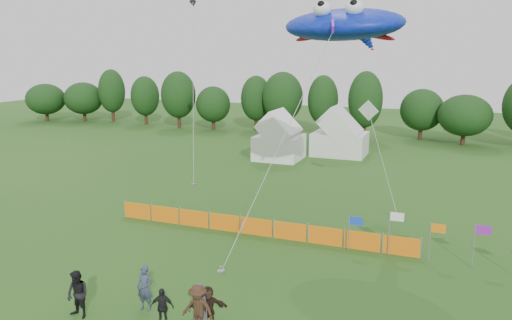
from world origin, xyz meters
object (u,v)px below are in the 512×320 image
(tent_left, at_px, (279,140))
(spectator_e, at_px, (199,306))
(barrier_fence, at_px, (256,227))
(stingray_kite, at_px, (346,25))
(spectator_d, at_px, (162,307))
(spectator_b, at_px, (78,295))
(tent_right, at_px, (340,137))
(spectator_a, at_px, (145,288))
(spectator_c, at_px, (198,309))
(spectator_f, at_px, (208,306))

(tent_left, relative_size, spectator_e, 2.43)
(barrier_fence, bearing_deg, stingray_kite, 43.10)
(spectator_d, xyz_separation_m, stingray_kite, (3.78, 14.00, 10.95))
(tent_left, bearing_deg, spectator_b, -85.77)
(tent_right, bearing_deg, barrier_fence, -89.01)
(tent_left, xyz_separation_m, tent_right, (5.10, 4.09, -0.03))
(spectator_a, distance_m, spectator_d, 1.53)
(spectator_a, relative_size, stingray_kite, 0.11)
(spectator_a, height_order, spectator_b, spectator_b)
(tent_left, distance_m, spectator_d, 31.09)
(tent_right, distance_m, stingray_kite, 23.25)
(spectator_d, height_order, spectator_e, spectator_e)
(spectator_c, xyz_separation_m, spectator_e, (-0.12, 0.35, -0.06))
(spectator_f, bearing_deg, spectator_a, 154.11)
(spectator_a, bearing_deg, spectator_b, -147.62)
(tent_left, xyz_separation_m, spectator_d, (5.70, -30.54, -1.18))
(tent_left, relative_size, spectator_f, 2.75)
(spectator_b, bearing_deg, spectator_c, 15.58)
(barrier_fence, height_order, spectator_d, spectator_d)
(tent_right, xyz_separation_m, spectator_e, (1.99, -34.22, -1.01))
(barrier_fence, xyz_separation_m, spectator_b, (-3.21, -10.96, 0.46))
(spectator_c, bearing_deg, spectator_a, 163.56)
(spectator_e, relative_size, spectator_f, 1.13)
(barrier_fence, distance_m, spectator_d, 10.30)
(tent_left, distance_m, tent_right, 6.53)
(spectator_d, bearing_deg, spectator_b, 172.80)
(tent_left, distance_m, spectator_f, 30.78)
(spectator_a, distance_m, spectator_b, 2.57)
(spectator_d, relative_size, stingray_kite, 0.09)
(barrier_fence, relative_size, spectator_d, 11.70)
(spectator_b, height_order, spectator_e, spectator_b)
(spectator_b, xyz_separation_m, stingray_kite, (7.18, 14.67, 10.75))
(spectator_a, bearing_deg, spectator_e, -11.17)
(spectator_d, bearing_deg, spectator_a, 129.52)
(barrier_fence, bearing_deg, spectator_e, -80.96)
(barrier_fence, bearing_deg, tent_left, 105.25)
(spectator_d, bearing_deg, spectator_c, -16.52)
(spectator_c, xyz_separation_m, stingray_kite, (2.27, 13.96, 10.76))
(spectator_d, distance_m, stingray_kite, 18.17)
(tent_left, height_order, spectator_b, tent_left)
(spectator_c, xyz_separation_m, spectator_f, (0.10, 0.62, -0.16))
(tent_left, distance_m, spectator_e, 30.98)
(barrier_fence, bearing_deg, spectator_f, -79.41)
(tent_right, height_order, barrier_fence, tent_right)
(tent_left, bearing_deg, spectator_f, -76.24)
(spectator_a, xyz_separation_m, spectator_e, (2.67, -0.41, -0.05))
(spectator_d, distance_m, spectator_f, 1.75)
(tent_left, xyz_separation_m, spectator_a, (4.42, -29.73, -1.00))
(spectator_a, distance_m, spectator_e, 2.71)
(spectator_e, bearing_deg, spectator_d, -151.98)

